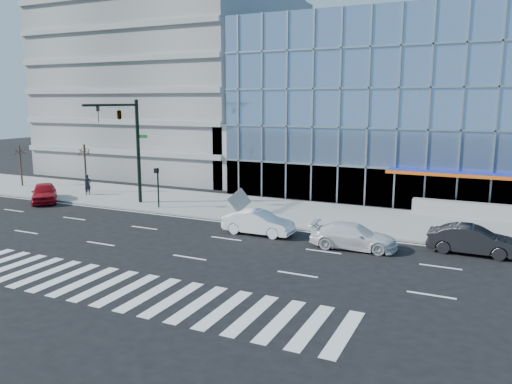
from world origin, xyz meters
TOP-DOWN VIEW (x-y plane):
  - ground at (0.00, 0.00)m, footprint 160.00×160.00m
  - sidewalk at (0.00, 8.00)m, footprint 120.00×8.00m
  - theatre_building at (14.00, 26.00)m, footprint 42.00×26.00m
  - parking_garage at (-20.00, 26.00)m, footprint 24.00×24.00m
  - ramp_block at (-6.00, 18.00)m, footprint 6.00×8.00m
  - tower_backdrop at (-30.00, 70.00)m, footprint 14.00×14.00m
  - traffic_signal at (-11.00, 4.57)m, footprint 1.14×5.74m
  - ped_signal_post at (-8.50, 4.94)m, footprint 0.30×0.33m
  - street_tree_near at (-18.00, 7.50)m, footprint 1.10×1.10m
  - street_tree_far at (-26.00, 7.50)m, footprint 1.10×1.10m
  - white_suv at (7.30, 1.27)m, footprint 4.87×2.22m
  - white_sedan at (1.30, 1.75)m, footprint 4.40×1.55m
  - dark_sedan at (13.30, 3.00)m, footprint 4.61×1.69m
  - red_sedan at (-18.46, 3.30)m, footprint 4.54×4.46m
  - pedestrian at (-17.08, 6.69)m, footprint 0.53×0.70m
  - tilted_panel at (-2.13, 5.89)m, footprint 1.39×1.26m

SIDE VIEW (x-z plane):
  - ground at x=0.00m, z-range 0.00..0.00m
  - sidewalk at x=0.00m, z-range 0.00..0.15m
  - white_suv at x=7.30m, z-range 0.00..1.38m
  - white_sedan at x=1.30m, z-range 0.00..1.45m
  - dark_sedan at x=13.30m, z-range 0.00..1.51m
  - red_sedan at x=-18.46m, z-range 0.00..1.55m
  - pedestrian at x=-17.08m, z-range 0.15..1.88m
  - tilted_panel at x=-2.13m, z-range 0.15..1.97m
  - ped_signal_post at x=-8.50m, z-range 0.64..3.64m
  - ramp_block at x=-6.00m, z-range 0.00..6.00m
  - street_tree_far at x=-26.00m, z-range 1.51..5.38m
  - street_tree_near at x=-18.00m, z-range 1.66..5.89m
  - traffic_signal at x=-11.00m, z-range 2.16..10.16m
  - theatre_building at x=14.00m, z-range 0.00..15.00m
  - parking_garage at x=-20.00m, z-range 0.00..20.00m
  - tower_backdrop at x=-30.00m, z-range 0.00..48.00m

